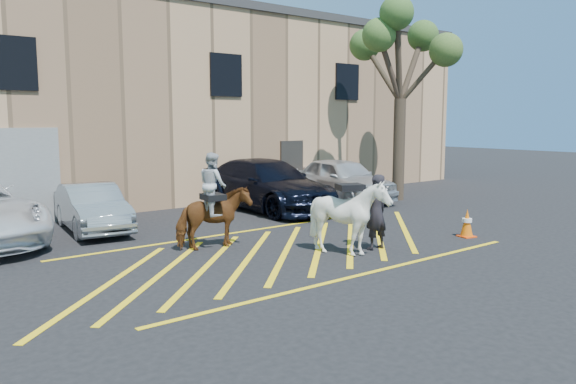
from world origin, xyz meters
TOP-DOWN VIEW (x-y plane):
  - ground at (0.00, 0.00)m, footprint 90.00×90.00m
  - car_silver_sedan at (-2.68, 4.88)m, footprint 1.81×4.03m
  - car_blue_suv at (3.24, 4.86)m, footprint 2.40×5.83m
  - car_white_suv at (6.68, 4.80)m, footprint 2.42×4.92m
  - handler at (1.77, -1.46)m, footprint 0.66×0.44m
  - warehouse at (-0.01, 11.99)m, footprint 32.42×10.20m
  - hatching_zone at (-0.00, -0.30)m, footprint 12.60×5.12m
  - mounted_bay at (-1.18, 0.97)m, footprint 1.82×1.00m
  - saddled_white at (0.91, -1.45)m, footprint 1.88×1.98m
  - traffic_cone at (4.67, -1.97)m, footprint 0.45×0.45m
  - tree at (8.49, 3.63)m, footprint 3.99×4.37m

SIDE VIEW (x-z plane):
  - ground at x=0.00m, z-range 0.00..0.00m
  - hatching_zone at x=0.00m, z-range 0.00..0.01m
  - traffic_cone at x=4.67m, z-range 0.00..0.73m
  - car_silver_sedan at x=-2.68m, z-range 0.00..1.28m
  - car_white_suv at x=6.68m, z-range 0.00..1.61m
  - car_blue_suv at x=3.24m, z-range 0.00..1.69m
  - saddled_white at x=0.91m, z-range 0.01..1.74m
  - handler at x=1.77m, z-range 0.00..1.78m
  - mounted_bay at x=-1.18m, z-range -0.22..2.07m
  - warehouse at x=-0.01m, z-range 0.00..7.30m
  - tree at x=8.49m, z-range 2.04..9.35m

